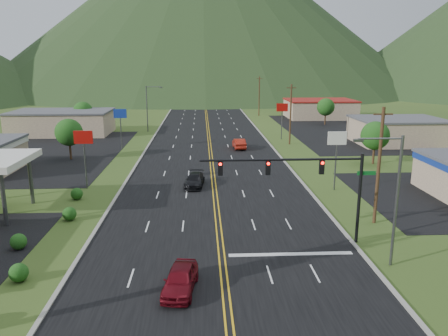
{
  "coord_description": "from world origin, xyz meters",
  "views": [
    {
      "loc": [
        -1.34,
        -16.85,
        13.57
      ],
      "look_at": [
        0.6,
        20.24,
        4.5
      ],
      "focal_mm": 35.0,
      "sensor_mm": 36.0,
      "label": 1
    }
  ],
  "objects_px": {
    "car_red_near": "(180,280)",
    "streetlight_west": "(149,106)",
    "streetlight_east": "(393,193)",
    "car_red_far": "(239,144)",
    "car_dark_mid": "(195,181)",
    "traffic_signal": "(308,176)"
  },
  "relations": [
    {
      "from": "car_red_far",
      "to": "streetlight_east",
      "type": "bearing_deg",
      "value": 96.04
    },
    {
      "from": "streetlight_east",
      "to": "streetlight_west",
      "type": "bearing_deg",
      "value": 110.86
    },
    {
      "from": "streetlight_east",
      "to": "car_dark_mid",
      "type": "relative_size",
      "value": 1.87
    },
    {
      "from": "car_red_near",
      "to": "car_red_far",
      "type": "relative_size",
      "value": 0.92
    },
    {
      "from": "car_red_near",
      "to": "streetlight_west",
      "type": "bearing_deg",
      "value": 105.81
    },
    {
      "from": "streetlight_west",
      "to": "car_red_near",
      "type": "distance_m",
      "value": 63.58
    },
    {
      "from": "streetlight_east",
      "to": "car_red_far",
      "type": "xyz_separation_m",
      "value": [
        -6.52,
        41.6,
        -4.38
      ]
    },
    {
      "from": "car_dark_mid",
      "to": "car_red_far",
      "type": "relative_size",
      "value": 0.99
    },
    {
      "from": "streetlight_west",
      "to": "car_dark_mid",
      "type": "xyz_separation_m",
      "value": [
        9.51,
        -39.91,
        -4.48
      ]
    },
    {
      "from": "streetlight_east",
      "to": "car_red_near",
      "type": "xyz_separation_m",
      "value": [
        -13.91,
        -2.79,
        -4.41
      ]
    },
    {
      "from": "car_red_near",
      "to": "car_red_far",
      "type": "height_order",
      "value": "car_red_far"
    },
    {
      "from": "streetlight_east",
      "to": "car_red_near",
      "type": "height_order",
      "value": "streetlight_east"
    },
    {
      "from": "streetlight_east",
      "to": "car_red_near",
      "type": "distance_m",
      "value": 14.85
    },
    {
      "from": "car_dark_mid",
      "to": "car_red_far",
      "type": "bearing_deg",
      "value": 78.32
    },
    {
      "from": "car_red_near",
      "to": "car_red_far",
      "type": "bearing_deg",
      "value": 88.25
    },
    {
      "from": "car_red_far",
      "to": "traffic_signal",
      "type": "bearing_deg",
      "value": 89.91
    },
    {
      "from": "streetlight_east",
      "to": "streetlight_west",
      "type": "relative_size",
      "value": 1.0
    },
    {
      "from": "streetlight_east",
      "to": "streetlight_west",
      "type": "xyz_separation_m",
      "value": [
        -22.86,
        60.0,
        0.0
      ]
    },
    {
      "from": "streetlight_west",
      "to": "car_red_near",
      "type": "xyz_separation_m",
      "value": [
        8.95,
        -62.79,
        -4.41
      ]
    },
    {
      "from": "car_red_near",
      "to": "car_dark_mid",
      "type": "bearing_deg",
      "value": 96.3
    },
    {
      "from": "traffic_signal",
      "to": "car_dark_mid",
      "type": "bearing_deg",
      "value": 118.26
    },
    {
      "from": "streetlight_west",
      "to": "car_red_far",
      "type": "height_order",
      "value": "streetlight_west"
    }
  ]
}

